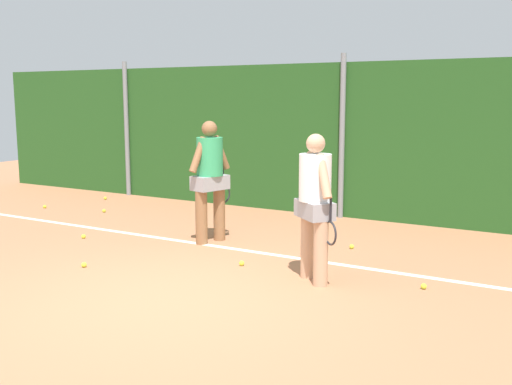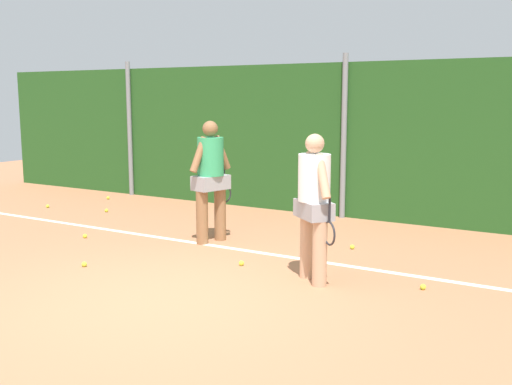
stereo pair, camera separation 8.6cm
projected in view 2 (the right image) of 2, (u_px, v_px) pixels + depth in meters
name	position (u px, v px, depth m)	size (l,w,h in m)	color
ground_plane	(237.00, 264.00, 7.81)	(26.95, 26.95, 0.00)	#B2704C
hedge_fence_backdrop	(347.00, 141.00, 10.78)	(17.52, 0.25, 2.77)	#23511E
fence_post_left	(130.00, 129.00, 13.15)	(0.10, 0.10, 2.93)	gray
fence_post_center	(344.00, 137.00, 10.62)	(0.10, 0.10, 2.93)	gray
court_baseline_paint	(262.00, 253.00, 8.37)	(12.80, 0.10, 0.01)	white
player_foreground_near	(314.00, 200.00, 6.93)	(0.68, 0.56, 1.75)	tan
player_midcourt	(211.00, 175.00, 8.87)	(0.44, 0.82, 1.82)	#8C603D
tennis_ball_0	(307.00, 251.00, 8.36)	(0.07, 0.07, 0.07)	#CCDB33
tennis_ball_1	(241.00, 263.00, 7.74)	(0.07, 0.07, 0.07)	#CCDB33
tennis_ball_2	(352.00, 247.00, 8.58)	(0.07, 0.07, 0.07)	#CCDB33
tennis_ball_3	(106.00, 210.00, 11.35)	(0.07, 0.07, 0.07)	#CCDB33
tennis_ball_4	(84.00, 264.00, 7.69)	(0.07, 0.07, 0.07)	#CCDB33
tennis_ball_7	(108.00, 198.00, 12.76)	(0.07, 0.07, 0.07)	#CCDB33
tennis_ball_8	(85.00, 236.00, 9.26)	(0.07, 0.07, 0.07)	#CCDB33
tennis_ball_9	(48.00, 206.00, 11.79)	(0.07, 0.07, 0.07)	#CCDB33
tennis_ball_11	(423.00, 287.00, 6.77)	(0.07, 0.07, 0.07)	#CCDB33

